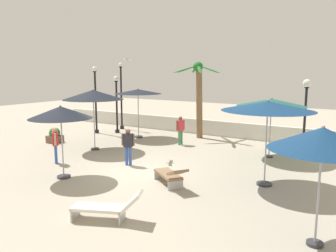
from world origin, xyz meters
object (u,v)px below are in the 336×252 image
lamp_post_1 (96,96)px  patio_umbrella_4 (138,92)px  guest_1 (128,143)px  lounge_chair_0 (107,207)px  patio_umbrella_0 (61,113)px  patio_umbrella_2 (268,107)px  patio_umbrella_1 (93,95)px  patio_umbrella_5 (323,139)px  seagull_0 (128,60)px  guest_2 (55,142)px  palm_tree_0 (199,90)px  guest_0 (180,128)px  lamp_post_2 (121,94)px  planter (55,136)px  lounge_chair_2 (171,174)px  lamp_post_0 (306,104)px  patio_umbrella_3 (271,103)px  lamp_post_3 (117,100)px

lamp_post_1 → patio_umbrella_4: bearing=5.2°
guest_1 → lounge_chair_0: bearing=-56.7°
patio_umbrella_0 → lamp_post_1: 9.22m
patio_umbrella_2 → guest_1: bearing=-174.1°
patio_umbrella_1 → patio_umbrella_5: patio_umbrella_1 is taller
patio_umbrella_2 → seagull_0: size_ratio=3.57×
patio_umbrella_1 → guest_2: patio_umbrella_1 is taller
palm_tree_0 → guest_0: 2.97m
patio_umbrella_1 → lounge_chair_0: 8.80m
patio_umbrella_2 → patio_umbrella_4: patio_umbrella_2 is taller
lamp_post_2 → planter: lamp_post_2 is taller
patio_umbrella_2 → guest_1: patio_umbrella_2 is taller
patio_umbrella_2 → palm_tree_0: palm_tree_0 is taller
patio_umbrella_1 → guest_2: size_ratio=1.95×
palm_tree_0 → lounge_chair_0: size_ratio=2.29×
lounge_chair_0 → seagull_0: (-4.14, 6.02, 4.03)m
palm_tree_0 → seagull_0: seagull_0 is taller
lounge_chair_0 → lounge_chair_2: size_ratio=1.07×
patio_umbrella_4 → lamp_post_1: bearing=-174.8°
lamp_post_0 → guest_1: lamp_post_0 is taller
palm_tree_0 → planter: 8.52m
guest_2 → guest_1: bearing=27.6°
lounge_chair_2 → lamp_post_2: bearing=138.2°
patio_umbrella_5 → guest_1: bearing=159.6°
patio_umbrella_3 → guest_2: (-7.39, -5.98, -1.58)m
patio_umbrella_3 → lamp_post_0: lamp_post_0 is taller
patio_umbrella_0 → lamp_post_0: bearing=54.8°
patio_umbrella_5 → lamp_post_0: 9.83m
lamp_post_2 → lounge_chair_2: 12.24m
lounge_chair_0 → guest_1: 5.42m
lamp_post_3 → lounge_chair_0: (8.38, -10.01, -1.70)m
lamp_post_0 → guest_1: bearing=-130.2°
patio_umbrella_0 → seagull_0: bearing=93.3°
patio_umbrella_4 → lamp_post_2: lamp_post_2 is taller
lamp_post_2 → lounge_chair_2: lamp_post_2 is taller
lounge_chair_2 → guest_2: guest_2 is taller
lamp_post_3 → guest_0: size_ratio=2.35×
patio_umbrella_5 → lounge_chair_0: size_ratio=1.43×
patio_umbrella_0 → lamp_post_1: size_ratio=0.65×
lamp_post_0 → lamp_post_1: size_ratio=0.84×
lamp_post_0 → guest_0: bearing=-160.6°
seagull_0 → planter: seagull_0 is taller
seagull_0 → patio_umbrella_1: bearing=-173.7°
patio_umbrella_5 → guest_2: 10.84m
patio_umbrella_2 → guest_0: bearing=145.1°
palm_tree_0 → planter: size_ratio=5.23×
patio_umbrella_0 → lamp_post_3: (-4.48, 8.15, -0.35)m
patio_umbrella_4 → planter: size_ratio=3.44×
planter → lamp_post_1: bearing=93.0°
patio_umbrella_5 → lounge_chair_2: size_ratio=1.52×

